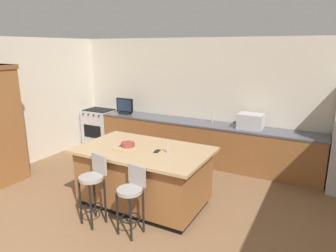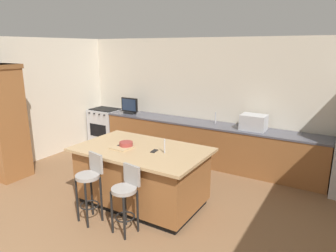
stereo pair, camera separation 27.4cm
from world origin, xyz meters
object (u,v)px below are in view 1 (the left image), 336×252
(bar_stool_left, at_px, (94,183))
(fruit_bowl, at_px, (128,145))
(range_oven, at_px, (100,127))
(bar_stool_right, at_px, (132,195))
(tv_remote, at_px, (124,146))
(kitchen_island, at_px, (144,176))
(tv_monitor, at_px, (125,107))
(microwave, at_px, (251,121))
(cell_phone, at_px, (157,151))
(cutting_board, at_px, (123,148))

(bar_stool_left, bearing_deg, fruit_bowl, 96.36)
(range_oven, relative_size, bar_stool_right, 0.97)
(tv_remote, bearing_deg, kitchen_island, 52.81)
(kitchen_island, height_order, range_oven, kitchen_island)
(bar_stool_left, bearing_deg, tv_monitor, 129.96)
(kitchen_island, bearing_deg, bar_stool_left, -111.95)
(fruit_bowl, height_order, tv_remote, fruit_bowl)
(range_oven, bearing_deg, fruit_bowl, -41.90)
(tv_monitor, height_order, tv_remote, tv_monitor)
(kitchen_island, distance_m, bar_stool_left, 0.88)
(microwave, bearing_deg, fruit_bowl, -122.54)
(range_oven, distance_m, cell_phone, 3.67)
(bar_stool_right, height_order, cutting_board, cutting_board)
(cutting_board, bearing_deg, range_oven, 136.72)
(bar_stool_right, bearing_deg, bar_stool_left, -166.96)
(fruit_bowl, bearing_deg, microwave, 57.46)
(microwave, distance_m, tv_remote, 2.65)
(microwave, bearing_deg, bar_stool_right, -106.65)
(cell_phone, xyz_separation_m, cutting_board, (-0.53, -0.14, 0.01))
(cutting_board, bearing_deg, microwave, 57.93)
(kitchen_island, relative_size, range_oven, 2.25)
(kitchen_island, distance_m, range_oven, 3.44)
(microwave, relative_size, bar_stool_right, 0.51)
(kitchen_island, bearing_deg, cutting_board, -152.05)
(kitchen_island, relative_size, bar_stool_right, 2.19)
(bar_stool_left, bearing_deg, bar_stool_right, 16.51)
(kitchen_island, xyz_separation_m, microwave, (1.15, 2.13, 0.57))
(bar_stool_right, height_order, fruit_bowl, fruit_bowl)
(cutting_board, bearing_deg, bar_stool_right, -47.40)
(microwave, xyz_separation_m, bar_stool_left, (-1.48, -2.94, -0.43))
(tv_monitor, bearing_deg, cell_phone, -44.88)
(bar_stool_left, distance_m, bar_stool_right, 0.62)
(kitchen_island, relative_size, microwave, 4.29)
(kitchen_island, xyz_separation_m, cell_phone, (0.25, -0.01, 0.46))
(fruit_bowl, bearing_deg, cell_phone, 6.15)
(tv_monitor, height_order, cutting_board, tv_monitor)
(cell_phone, bearing_deg, range_oven, 136.09)
(kitchen_island, xyz_separation_m, cutting_board, (-0.28, -0.15, 0.47))
(cutting_board, bearing_deg, fruit_bowl, 72.09)
(cutting_board, bearing_deg, tv_monitor, 125.24)
(cell_phone, bearing_deg, cutting_board, -173.26)
(bar_stool_left, height_order, bar_stool_right, bar_stool_left)
(kitchen_island, xyz_separation_m, bar_stool_left, (-0.33, -0.81, 0.13))
(microwave, bearing_deg, bar_stool_left, -116.66)
(tv_monitor, distance_m, bar_stool_right, 3.59)
(bar_stool_left, bearing_deg, microwave, 75.44)
(tv_remote, bearing_deg, fruit_bowl, 41.47)
(microwave, xyz_separation_m, tv_monitor, (-3.00, -0.05, 0.03))
(range_oven, distance_m, bar_stool_right, 4.16)
(range_oven, bearing_deg, bar_stool_right, -44.11)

